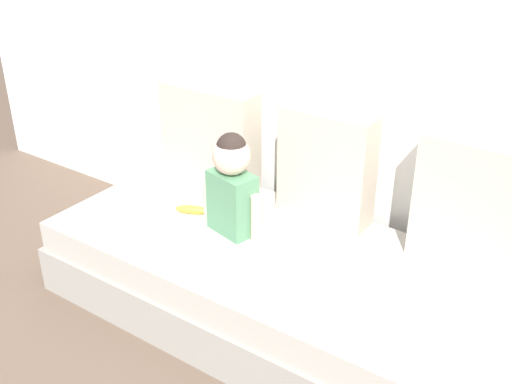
# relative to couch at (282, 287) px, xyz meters

# --- Properties ---
(ground_plane) EXTENTS (12.00, 12.00, 0.00)m
(ground_plane) POSITION_rel_couch_xyz_m (0.00, 0.00, -0.19)
(ground_plane) COLOR brown
(back_wall) EXTENTS (5.43, 0.10, 2.49)m
(back_wall) POSITION_rel_couch_xyz_m (0.00, 0.60, 1.05)
(back_wall) COLOR white
(back_wall) RESTS_ON ground
(couch) EXTENTS (2.23, 0.94, 0.39)m
(couch) POSITION_rel_couch_xyz_m (0.00, 0.00, 0.00)
(couch) COLOR #9C978F
(couch) RESTS_ON ground
(throw_pillow_left) EXTENTS (0.54, 0.16, 0.52)m
(throw_pillow_left) POSITION_rel_couch_xyz_m (-0.69, 0.37, 0.46)
(throw_pillow_left) COLOR #C1B29E
(throw_pillow_left) RESTS_ON couch
(throw_pillow_center) EXTENTS (0.44, 0.16, 0.54)m
(throw_pillow_center) POSITION_rel_couch_xyz_m (0.00, 0.37, 0.47)
(throw_pillow_center) COLOR #C1B29E
(throw_pillow_center) RESTS_ON couch
(throw_pillow_right) EXTENTS (0.49, 0.16, 0.56)m
(throw_pillow_right) POSITION_rel_couch_xyz_m (0.69, 0.37, 0.48)
(throw_pillow_right) COLOR #C1B29E
(throw_pillow_right) RESTS_ON couch
(toddler) EXTENTS (0.33, 0.18, 0.49)m
(toddler) POSITION_rel_couch_xyz_m (-0.28, 0.02, 0.45)
(toddler) COLOR #568E66
(toddler) RESTS_ON couch
(banana) EXTENTS (0.17, 0.11, 0.04)m
(banana) POSITION_rel_couch_xyz_m (-0.54, 0.03, 0.22)
(banana) COLOR yellow
(banana) RESTS_ON couch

